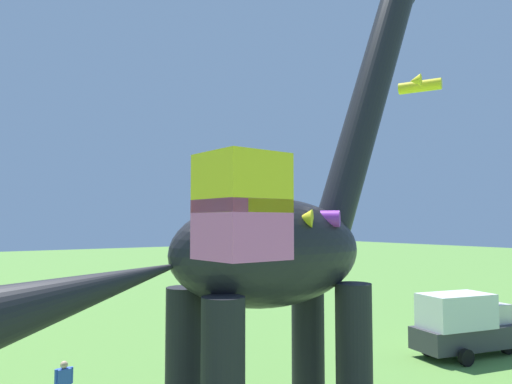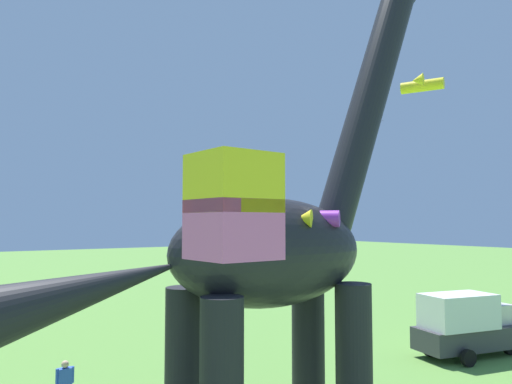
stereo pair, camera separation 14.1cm
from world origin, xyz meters
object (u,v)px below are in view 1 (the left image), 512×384
parked_box_truck (464,323)px  kite_near_low (241,206)px  dinosaur_sculpture (270,252)px  kite_far_right (309,219)px  person_vendor_side (64,380)px  kite_high_right (369,125)px  kite_mid_left (419,85)px

parked_box_truck → kite_near_low: (-20.02, -9.93, 5.34)m
dinosaur_sculpture → kite_far_right: (1.08, -0.57, 1.02)m
kite_near_low → person_vendor_side: bearing=84.3°
kite_high_right → kite_far_right: bearing=-142.4°
parked_box_truck → kite_mid_left: kite_mid_left is taller
person_vendor_side → kite_far_right: size_ratio=0.91×
person_vendor_side → kite_far_right: kite_far_right is taller
kite_near_low → kite_high_right: (25.54, 21.13, 7.49)m
person_vendor_side → kite_high_right: kite_high_right is taller
kite_mid_left → parked_box_truck: bearing=-115.4°
kite_far_right → kite_high_right: (18.76, 14.44, 7.56)m
parked_box_truck → kite_high_right: size_ratio=2.77×
person_vendor_side → kite_high_right: 28.47m
kite_high_right → kite_mid_left: 8.43m
parked_box_truck → kite_near_low: size_ratio=5.00×
parked_box_truck → kite_near_low: kite_near_low is taller
kite_near_low → parked_box_truck: bearing=26.4°
kite_near_low → kite_far_right: 9.52m
kite_near_low → kite_far_right: size_ratio=0.62×
person_vendor_side → kite_high_right: (24.12, 6.98, 13.42)m
dinosaur_sculpture → kite_high_right: dinosaur_sculpture is taller
kite_mid_left → kite_high_right: bearing=63.4°
dinosaur_sculpture → person_vendor_side: dinosaur_sculpture is taller
kite_high_right → kite_mid_left: kite_mid_left is taller
kite_far_right → kite_high_right: kite_high_right is taller
kite_mid_left → person_vendor_side: bearing=178.5°
parked_box_truck → kite_far_right: (-13.24, -3.24, 5.28)m
parked_box_truck → kite_near_low: bearing=-140.9°
kite_high_right → kite_near_low: bearing=-140.4°
parked_box_truck → kite_far_right: size_ratio=3.09×
kite_near_low → kite_far_right: (6.78, 6.68, -0.07)m
kite_far_right → kite_high_right: 24.85m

